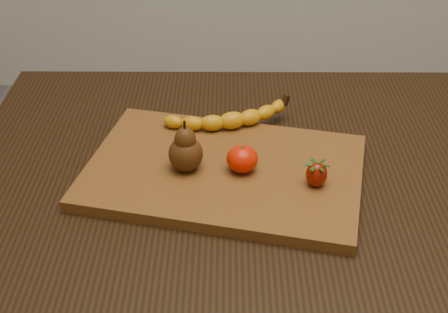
{
  "coord_description": "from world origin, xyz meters",
  "views": [
    {
      "loc": [
        -0.04,
        -0.9,
        1.37
      ],
      "look_at": [
        -0.05,
        -0.05,
        0.8
      ],
      "focal_mm": 50.0,
      "sensor_mm": 36.0,
      "label": 1
    }
  ],
  "objects_px": {
    "cutting_board": "(224,171)",
    "mandarin": "(242,159)",
    "table": "(251,205)",
    "pear": "(185,146)"
  },
  "relations": [
    {
      "from": "table",
      "to": "cutting_board",
      "type": "bearing_deg",
      "value": -137.14
    },
    {
      "from": "cutting_board",
      "to": "pear",
      "type": "relative_size",
      "value": 5.07
    },
    {
      "from": "cutting_board",
      "to": "table",
      "type": "bearing_deg",
      "value": 55.43
    },
    {
      "from": "table",
      "to": "cutting_board",
      "type": "xyz_separation_m",
      "value": [
        -0.05,
        -0.05,
        0.11
      ]
    },
    {
      "from": "cutting_board",
      "to": "mandarin",
      "type": "xyz_separation_m",
      "value": [
        0.03,
        -0.01,
        0.03
      ]
    },
    {
      "from": "table",
      "to": "pear",
      "type": "distance_m",
      "value": 0.2
    },
    {
      "from": "pear",
      "to": "mandarin",
      "type": "relative_size",
      "value": 1.71
    },
    {
      "from": "pear",
      "to": "mandarin",
      "type": "height_order",
      "value": "pear"
    },
    {
      "from": "pear",
      "to": "table",
      "type": "bearing_deg",
      "value": 24.38
    },
    {
      "from": "table",
      "to": "mandarin",
      "type": "height_order",
      "value": "mandarin"
    }
  ]
}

